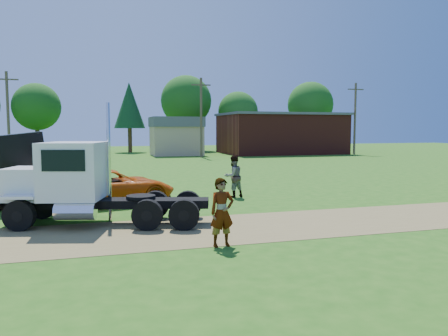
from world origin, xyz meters
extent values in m
plane|color=#215613|center=(0.00, 0.00, 0.00)|extent=(140.00, 140.00, 0.00)
cube|color=brown|center=(0.00, 0.00, 0.01)|extent=(120.00, 4.20, 0.01)
cube|color=black|center=(-5.20, 1.81, 0.73)|extent=(6.85, 2.63, 0.27)
cylinder|color=black|center=(-8.01, 1.55, 0.50)|extent=(1.06, 0.57, 1.01)
cylinder|color=black|center=(-8.01, 1.55, 0.50)|extent=(0.43, 0.42, 0.35)
cylinder|color=black|center=(-7.50, 3.44, 0.50)|extent=(1.06, 0.57, 1.01)
cylinder|color=black|center=(-7.50, 3.44, 0.50)|extent=(0.43, 0.42, 0.35)
cylinder|color=black|center=(-4.04, 0.48, 0.50)|extent=(1.06, 0.57, 1.01)
cylinder|color=black|center=(-4.04, 0.48, 0.50)|extent=(0.43, 0.42, 0.35)
cylinder|color=black|center=(-3.53, 2.37, 0.50)|extent=(1.06, 0.57, 1.01)
cylinder|color=black|center=(-3.53, 2.37, 0.50)|extent=(0.43, 0.42, 0.35)
cylinder|color=black|center=(-2.89, 0.17, 0.50)|extent=(1.06, 0.57, 1.01)
cylinder|color=black|center=(-2.89, 0.17, 0.50)|extent=(0.43, 0.42, 0.35)
cylinder|color=black|center=(-2.38, 2.06, 0.50)|extent=(1.06, 0.57, 1.01)
cylinder|color=black|center=(-2.38, 2.06, 0.50)|extent=(0.43, 0.42, 0.35)
cube|color=silver|center=(-7.71, 2.49, 1.42)|extent=(2.00, 1.93, 1.10)
cube|color=silver|center=(-8.51, 2.70, 1.37)|extent=(0.43, 1.34, 0.91)
cube|color=silver|center=(-8.55, 2.71, 0.73)|extent=(0.68, 2.07, 0.27)
cube|color=silver|center=(-6.30, 2.10, 1.88)|extent=(2.43, 2.62, 1.92)
cube|color=black|center=(-7.21, 2.35, 2.29)|extent=(0.52, 1.78, 0.78)
cube|color=black|center=(-6.59, 1.04, 2.29)|extent=(1.33, 0.39, 0.69)
cube|color=black|center=(-6.01, 3.17, 2.29)|extent=(1.33, 0.39, 0.69)
cube|color=silver|center=(-8.01, 1.55, 1.10)|extent=(1.17, 0.68, 0.09)
cube|color=silver|center=(-7.50, 3.44, 1.10)|extent=(1.17, 0.68, 0.09)
cylinder|color=silver|center=(-6.27, 1.01, 0.64)|extent=(1.38, 0.86, 0.55)
cylinder|color=silver|center=(-5.15, 2.32, 2.10)|extent=(0.16, 0.16, 4.21)
cylinder|color=black|center=(-4.14, 1.52, 0.94)|extent=(1.23, 1.23, 0.11)
cylinder|color=black|center=(-8.47, 5.50, 0.50)|extent=(1.05, 0.48, 1.01)
cylinder|color=black|center=(-8.47, 5.50, 0.50)|extent=(0.40, 0.39, 0.35)
cylinder|color=black|center=(-8.78, 7.39, 0.50)|extent=(1.05, 0.48, 1.01)
cylinder|color=black|center=(-8.78, 7.39, 0.50)|extent=(0.40, 0.39, 0.35)
imported|color=#C44E09|center=(-5.03, 5.80, 0.77)|extent=(6.02, 3.83, 1.55)
imported|color=#999999|center=(-2.25, -2.06, 0.97)|extent=(0.75, 0.54, 1.93)
imported|color=#999999|center=(0.72, 6.25, 1.00)|extent=(1.16, 1.01, 2.01)
cube|color=maroon|center=(18.00, 40.00, 2.50)|extent=(15.00, 10.00, 5.00)
cube|color=#545458|center=(18.00, 40.00, 5.15)|extent=(15.40, 10.40, 0.30)
cube|color=tan|center=(4.00, 40.00, 1.80)|extent=(6.00, 5.00, 3.60)
cube|color=#545458|center=(4.00, 40.00, 4.10)|extent=(6.20, 5.40, 1.20)
cylinder|color=brown|center=(-14.00, 35.00, 4.50)|extent=(0.28, 0.28, 9.00)
cube|color=brown|center=(-14.00, 35.00, 8.20)|extent=(2.20, 0.14, 0.14)
cylinder|color=brown|center=(6.00, 35.00, 4.50)|extent=(0.28, 0.28, 9.00)
cube|color=brown|center=(6.00, 35.00, 8.20)|extent=(2.20, 0.14, 0.14)
cylinder|color=brown|center=(26.00, 35.00, 4.50)|extent=(0.28, 0.28, 9.00)
cube|color=brown|center=(26.00, 35.00, 8.20)|extent=(2.20, 0.14, 0.14)
cylinder|color=#3D2A19|center=(-13.04, 49.61, 1.66)|extent=(0.56, 0.56, 3.32)
sphere|color=#114110|center=(-13.04, 49.61, 6.17)|extent=(6.27, 6.27, 6.27)
cylinder|color=#3D2A19|center=(-1.03, 47.95, 1.69)|extent=(0.56, 0.56, 3.37)
cone|color=black|center=(-1.03, 47.95, 6.46)|extent=(4.24, 4.24, 6.26)
cylinder|color=#3D2A19|center=(7.38, 50.37, 1.98)|extent=(0.56, 0.56, 3.97)
sphere|color=#114110|center=(7.38, 50.37, 7.37)|extent=(7.48, 7.48, 7.48)
cylinder|color=#3D2A19|center=(14.71, 48.07, 1.56)|extent=(0.56, 0.56, 3.12)
sphere|color=#114110|center=(14.71, 48.07, 5.79)|extent=(5.88, 5.88, 5.88)
cylinder|color=#3D2A19|center=(27.05, 49.09, 1.90)|extent=(0.56, 0.56, 3.79)
sphere|color=#114110|center=(27.05, 49.09, 7.04)|extent=(7.15, 7.15, 7.15)
camera|label=1|loc=(-5.59, -13.60, 3.30)|focal=35.00mm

